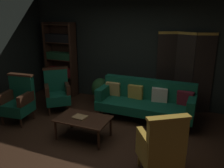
% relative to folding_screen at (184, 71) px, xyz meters
% --- Properties ---
extents(ground_plane, '(10.00, 10.00, 0.00)m').
position_rel_folding_screen_xyz_m(ground_plane, '(-1.23, -2.27, -0.99)').
color(ground_plane, '#331E11').
extents(back_wall, '(7.20, 0.10, 2.80)m').
position_rel_folding_screen_xyz_m(back_wall, '(-1.23, 0.18, 0.41)').
color(back_wall, black).
rests_on(back_wall, ground_plane).
extents(folding_screen, '(1.29, 0.26, 1.90)m').
position_rel_folding_screen_xyz_m(folding_screen, '(0.00, 0.00, 0.00)').
color(folding_screen, black).
rests_on(folding_screen, ground_plane).
extents(bookshelf, '(0.90, 0.32, 2.05)m').
position_rel_folding_screen_xyz_m(bookshelf, '(-3.38, -0.08, 0.09)').
color(bookshelf, '#382114').
rests_on(bookshelf, ground_plane).
extents(velvet_couch, '(2.12, 0.78, 0.88)m').
position_rel_folding_screen_xyz_m(velvet_couch, '(-0.68, -0.82, -0.53)').
color(velvet_couch, '#382114').
rests_on(velvet_couch, ground_plane).
extents(coffee_table, '(1.00, 0.64, 0.42)m').
position_rel_folding_screen_xyz_m(coffee_table, '(-1.55, -2.11, -0.61)').
color(coffee_table, '#382114').
rests_on(coffee_table, ground_plane).
extents(armchair_gilt_accent, '(0.80, 0.80, 1.04)m').
position_rel_folding_screen_xyz_m(armchair_gilt_accent, '(0.03, -2.65, -0.50)').
color(armchair_gilt_accent, '#B78E33').
rests_on(armchair_gilt_accent, ground_plane).
extents(armchair_wing_left, '(0.81, 0.81, 1.04)m').
position_rel_folding_screen_xyz_m(armchair_wing_left, '(-2.80, -1.17, -0.50)').
color(armchair_wing_left, '#382114').
rests_on(armchair_wing_left, ground_plane).
extents(armchair_wing_right, '(0.64, 0.64, 1.04)m').
position_rel_folding_screen_xyz_m(armchair_wing_right, '(-3.23, -1.99, -0.50)').
color(armchair_wing_right, '#382114').
rests_on(armchair_wing_right, ground_plane).
extents(potted_plant, '(0.45, 0.45, 0.74)m').
position_rel_folding_screen_xyz_m(potted_plant, '(-1.94, -0.54, -0.56)').
color(potted_plant, brown).
rests_on(potted_plant, ground_plane).
extents(book_tan_leather, '(0.27, 0.22, 0.03)m').
position_rel_folding_screen_xyz_m(book_tan_leather, '(-1.61, -2.13, -0.55)').
color(book_tan_leather, '#9E7A47').
rests_on(book_tan_leather, coffee_table).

